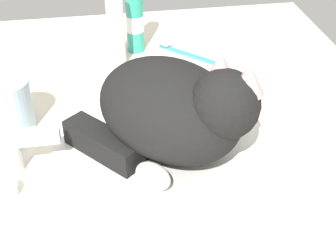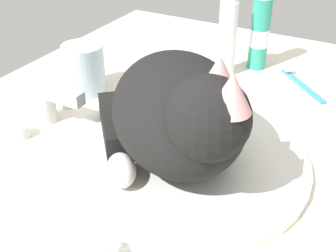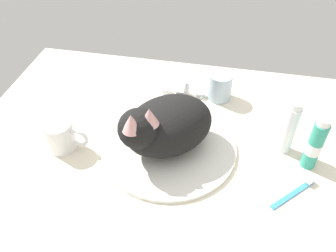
% 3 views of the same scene
% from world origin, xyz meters
% --- Properties ---
extents(ground_plane, '(1.10, 0.83, 0.03)m').
position_xyz_m(ground_plane, '(0.00, 0.00, -0.01)').
color(ground_plane, silver).
extents(sink_basin, '(0.35, 0.35, 0.01)m').
position_xyz_m(sink_basin, '(0.00, 0.00, 0.01)').
color(sink_basin, silver).
rests_on(sink_basin, ground_plane).
extents(faucet, '(0.14, 0.09, 0.06)m').
position_xyz_m(faucet, '(0.00, 0.22, 0.03)').
color(faucet, silver).
rests_on(faucet, ground_plane).
extents(cat, '(0.28, 0.29, 0.17)m').
position_xyz_m(cat, '(-0.01, -0.01, 0.09)').
color(cat, black).
rests_on(cat, sink_basin).
extents(coffee_mug, '(0.11, 0.07, 0.08)m').
position_xyz_m(coffee_mug, '(-0.27, -0.05, 0.04)').
color(coffee_mug, white).
rests_on(coffee_mug, ground_plane).
extents(rinse_cup, '(0.07, 0.07, 0.09)m').
position_xyz_m(rinse_cup, '(0.11, 0.24, 0.04)').
color(rinse_cup, silver).
rests_on(rinse_cup, ground_plane).
extents(toothpaste_bottle, '(0.03, 0.03, 0.16)m').
position_xyz_m(toothpaste_bottle, '(0.30, 0.05, 0.07)').
color(toothpaste_bottle, white).
rests_on(toothpaste_bottle, ground_plane).
extents(mouthwash_bottle, '(0.04, 0.04, 0.15)m').
position_xyz_m(mouthwash_bottle, '(0.35, 0.01, 0.07)').
color(mouthwash_bottle, teal).
rests_on(mouthwash_bottle, ground_plane).
extents(toothbrush, '(0.11, 0.11, 0.02)m').
position_xyz_m(toothbrush, '(0.32, -0.08, 0.01)').
color(toothbrush, '#388CD8').
rests_on(toothbrush, ground_plane).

